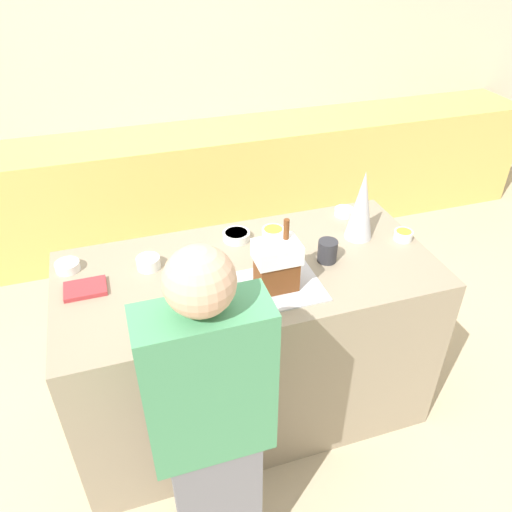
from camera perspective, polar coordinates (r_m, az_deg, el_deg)
The scene contains 16 objects.
ground_plane at distance 2.91m, azimuth -0.69°, elevation -16.40°, with size 12.00×12.00×0.00m, color #C6B28E.
wall_back at distance 4.09m, azimuth -10.57°, elevation 20.49°, with size 8.00×0.05×2.60m.
back_cabinet_block at distance 4.08m, azimuth -8.58°, elevation 7.73°, with size 6.00×0.60×0.88m.
kitchen_island at distance 2.57m, azimuth -0.76°, elevation -9.85°, with size 1.73×0.82×0.93m.
baking_tray at distance 2.15m, azimuth 2.30°, elevation -3.55°, with size 0.39×0.31×0.01m.
gingerbread_house at distance 2.08m, azimuth 2.39°, elevation -0.90°, with size 0.19×0.14×0.31m.
decorative_tree at distance 2.45m, azimuth 11.98°, elevation 5.69°, with size 0.14×0.14×0.35m.
candy_bowl_near_tray_right at distance 2.70m, azimuth 10.05°, elevation 5.04°, with size 0.10×0.10×0.04m.
candy_bowl_far_right at distance 2.30m, azimuth -12.21°, elevation -0.69°, with size 0.11×0.11×0.05m.
candy_bowl_beside_tree at distance 2.40m, azimuth -20.74°, elevation -1.06°, with size 0.11×0.11×0.04m.
candy_bowl_far_left at distance 2.47m, azimuth 1.97°, elevation 2.69°, with size 0.11×0.11×0.05m.
candy_bowl_center_rear at distance 2.45m, azimuth -2.26°, elevation 2.36°, with size 0.13×0.13×0.04m.
candy_bowl_behind_tray at distance 2.56m, azimuth 16.46°, elevation 2.36°, with size 0.09×0.09×0.05m.
cookbook at distance 2.25m, azimuth -18.93°, elevation -3.55°, with size 0.18×0.13×0.02m.
mug at distance 2.31m, azimuth 8.17°, elevation 0.56°, with size 0.09×0.09×0.10m.
person at distance 1.81m, azimuth -5.11°, elevation -19.31°, with size 0.41×0.51×1.55m.
Camera 1 is at (-0.53, -1.75, 2.26)m, focal length 35.00 mm.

